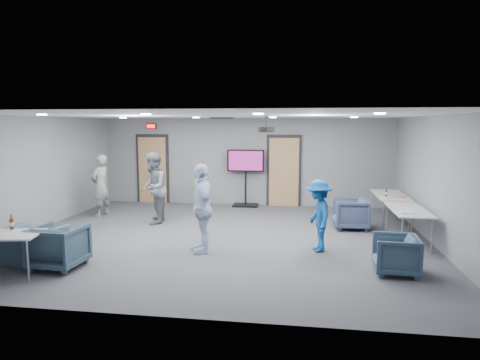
# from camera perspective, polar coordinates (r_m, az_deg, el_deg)

# --- Properties ---
(floor) EXTENTS (9.00, 9.00, 0.00)m
(floor) POSITION_cam_1_polar(r_m,az_deg,el_deg) (9.63, -2.50, -7.68)
(floor) COLOR #36383D
(floor) RESTS_ON ground
(ceiling) EXTENTS (9.00, 9.00, 0.00)m
(ceiling) POSITION_cam_1_polar(r_m,az_deg,el_deg) (9.30, -2.59, 8.60)
(ceiling) COLOR white
(ceiling) RESTS_ON wall_back
(wall_back) EXTENTS (9.00, 0.02, 2.70)m
(wall_back) POSITION_cam_1_polar(r_m,az_deg,el_deg) (13.30, 0.73, 2.43)
(wall_back) COLOR slate
(wall_back) RESTS_ON floor
(wall_front) EXTENTS (9.00, 0.02, 2.70)m
(wall_front) POSITION_cam_1_polar(r_m,az_deg,el_deg) (5.55, -10.43, -4.77)
(wall_front) COLOR slate
(wall_front) RESTS_ON floor
(wall_left) EXTENTS (0.02, 8.00, 2.70)m
(wall_left) POSITION_cam_1_polar(r_m,az_deg,el_deg) (11.13, -25.92, 0.71)
(wall_left) COLOR slate
(wall_left) RESTS_ON floor
(wall_right) EXTENTS (0.02, 8.00, 2.70)m
(wall_right) POSITION_cam_1_polar(r_m,az_deg,el_deg) (9.60, 24.86, -0.20)
(wall_right) COLOR slate
(wall_right) RESTS_ON floor
(door_left) EXTENTS (1.06, 0.17, 2.24)m
(door_left) POSITION_cam_1_polar(r_m,az_deg,el_deg) (14.00, -11.56, 1.38)
(door_left) COLOR black
(door_left) RESTS_ON wall_back
(door_right) EXTENTS (1.06, 0.17, 2.24)m
(door_right) POSITION_cam_1_polar(r_m,az_deg,el_deg) (13.17, 5.88, 1.11)
(door_right) COLOR black
(door_right) RESTS_ON wall_back
(exit_sign) EXTENTS (0.32, 0.08, 0.16)m
(exit_sign) POSITION_cam_1_polar(r_m,az_deg,el_deg) (13.91, -11.74, 7.04)
(exit_sign) COLOR black
(exit_sign) RESTS_ON wall_back
(hvac_diffuser) EXTENTS (0.60, 0.60, 0.03)m
(hvac_diffuser) POSITION_cam_1_polar(r_m,az_deg,el_deg) (12.14, -2.39, 8.26)
(hvac_diffuser) COLOR black
(hvac_diffuser) RESTS_ON ceiling
(downlights) EXTENTS (6.18, 3.78, 0.02)m
(downlights) POSITION_cam_1_polar(r_m,az_deg,el_deg) (9.30, -2.59, 8.51)
(downlights) COLOR white
(downlights) RESTS_ON ceiling
(person_a) EXTENTS (0.55, 0.70, 1.69)m
(person_a) POSITION_cam_1_polar(r_m,az_deg,el_deg) (12.35, -18.07, -0.68)
(person_a) COLOR gray
(person_a) RESTS_ON floor
(person_b) EXTENTS (0.85, 1.00, 1.83)m
(person_b) POSITION_cam_1_polar(r_m,az_deg,el_deg) (11.03, -11.54, -1.04)
(person_b) COLOR slate
(person_b) RESTS_ON floor
(person_c) EXTENTS (0.80, 1.11, 1.76)m
(person_c) POSITION_cam_1_polar(r_m,az_deg,el_deg) (8.44, -5.11, -3.74)
(person_c) COLOR #C2D6FA
(person_c) RESTS_ON floor
(person_d) EXTENTS (0.70, 1.01, 1.44)m
(person_d) POSITION_cam_1_polar(r_m,az_deg,el_deg) (8.62, 10.40, -4.69)
(person_d) COLOR #164990
(person_d) RESTS_ON floor
(chair_right_a) EXTENTS (0.84, 0.82, 0.73)m
(chair_right_a) POSITION_cam_1_polar(r_m,az_deg,el_deg) (10.68, 14.51, -4.37)
(chair_right_a) COLOR #384360
(chair_right_a) RESTS_ON floor
(chair_right_c) EXTENTS (0.76, 0.74, 0.66)m
(chair_right_c) POSITION_cam_1_polar(r_m,az_deg,el_deg) (7.77, 20.06, -9.33)
(chair_right_c) COLOR #36495D
(chair_right_c) RESTS_ON floor
(chair_front_a) EXTENTS (0.86, 0.88, 0.77)m
(chair_front_a) POSITION_cam_1_polar(r_m,az_deg,el_deg) (8.22, -23.02, -8.17)
(chair_front_a) COLOR #324556
(chair_front_a) RESTS_ON floor
(chair_front_b) EXTENTS (1.11, 1.00, 0.65)m
(chair_front_b) POSITION_cam_1_polar(r_m,az_deg,el_deg) (8.72, -26.03, -7.84)
(chair_front_b) COLOR #3B5066
(chair_front_b) RESTS_ON floor
(table_right_a) EXTENTS (0.75, 1.81, 0.73)m
(table_right_a) POSITION_cam_1_polar(r_m,az_deg,el_deg) (11.58, 19.41, -2.05)
(table_right_a) COLOR silver
(table_right_a) RESTS_ON floor
(table_right_b) EXTENTS (0.71, 1.71, 0.73)m
(table_right_b) POSITION_cam_1_polar(r_m,az_deg,el_deg) (9.76, 21.51, -3.89)
(table_right_b) COLOR silver
(table_right_b) RESTS_ON floor
(bottle_front) EXTENTS (0.07, 0.07, 0.26)m
(bottle_front) POSITION_cam_1_polar(r_m,az_deg,el_deg) (8.29, -28.16, -5.18)
(bottle_front) COLOR #51270D
(bottle_front) RESTS_ON table_front_left
(bottle_right) EXTENTS (0.06, 0.06, 0.23)m
(bottle_right) POSITION_cam_1_polar(r_m,az_deg,el_deg) (11.21, 18.90, -1.66)
(bottle_right) COLOR #51270D
(bottle_right) RESTS_ON table_right_a
(snack_box) EXTENTS (0.19, 0.13, 0.04)m
(snack_box) POSITION_cam_1_polar(r_m,az_deg,el_deg) (11.20, 20.84, -2.09)
(snack_box) COLOR #D95C36
(snack_box) RESTS_ON table_right_a
(wrapper) EXTENTS (0.25, 0.19, 0.05)m
(wrapper) POSITION_cam_1_polar(r_m,az_deg,el_deg) (9.19, 21.33, -4.09)
(wrapper) COLOR silver
(wrapper) RESTS_ON table_right_b
(tv_stand) EXTENTS (1.14, 0.54, 1.75)m
(tv_stand) POSITION_cam_1_polar(r_m,az_deg,el_deg) (13.08, 0.76, 0.77)
(tv_stand) COLOR black
(tv_stand) RESTS_ON floor
(projector) EXTENTS (0.38, 0.35, 0.35)m
(projector) POSITION_cam_1_polar(r_m,az_deg,el_deg) (9.51, 3.52, 6.79)
(projector) COLOR black
(projector) RESTS_ON ceiling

